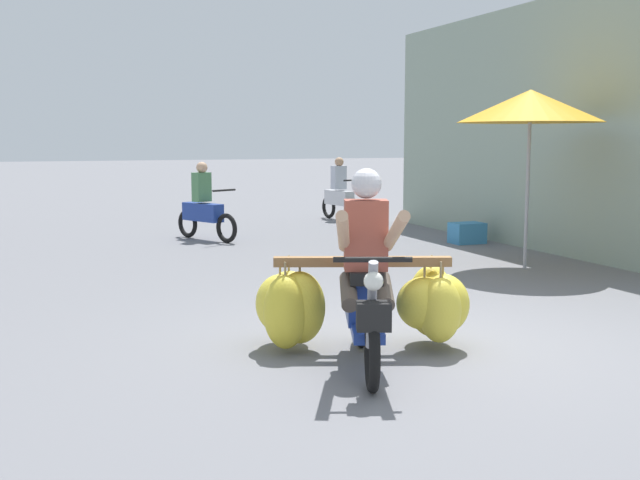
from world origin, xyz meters
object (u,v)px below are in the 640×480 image
object	(u,v)px
motorbike_distant_ahead_right	(340,195)
produce_crate	(467,233)
motorbike_main_loaded	(363,299)
market_umbrella_near_shop	(530,106)
motorbike_distant_ahead_left	(204,208)

from	to	relation	value
motorbike_distant_ahead_right	produce_crate	xyz separation A→B (m)	(0.58, -4.34, -0.39)
motorbike_main_loaded	motorbike_distant_ahead_right	distance (m)	10.71
market_umbrella_near_shop	motorbike_distant_ahead_left	bearing A→B (deg)	127.10
market_umbrella_near_shop	motorbike_main_loaded	bearing A→B (deg)	-141.88
motorbike_distant_ahead_right	market_umbrella_near_shop	size ratio (longest dim) A/B	0.65
motorbike_distant_ahead_right	produce_crate	distance (m)	4.39
motorbike_distant_ahead_left	motorbike_distant_ahead_right	distance (m)	4.21
motorbike_main_loaded	produce_crate	distance (m)	7.23
motorbike_main_loaded	motorbike_distant_ahead_right	world-z (taller)	motorbike_main_loaded
motorbike_distant_ahead_right	market_umbrella_near_shop	world-z (taller)	market_umbrella_near_shop
motorbike_main_loaded	motorbike_distant_ahead_right	xyz separation A→B (m)	(3.98, 9.94, 0.11)
motorbike_distant_ahead_left	motorbike_distant_ahead_right	world-z (taller)	same
motorbike_distant_ahead_left	produce_crate	distance (m)	4.69
motorbike_main_loaded	motorbike_distant_ahead_left	world-z (taller)	motorbike_main_loaded
motorbike_main_loaded	motorbike_distant_ahead_right	bearing A→B (deg)	68.16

